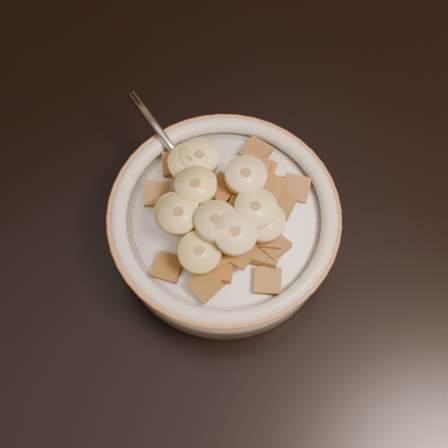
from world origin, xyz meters
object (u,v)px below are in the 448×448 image
chair (4,41)px  spoon (203,190)px  table (37,424)px  cereal_bowl (224,229)px

chair → spoon: chair is taller
table → cereal_bowl: 0.21m
spoon → cereal_bowl: bearing=90.0°
chair → cereal_bowl: 0.58m
chair → cereal_bowl: bearing=-57.6°
table → spoon: size_ratio=34.29×
table → cereal_bowl: size_ratio=8.23×
cereal_bowl → spoon: 0.04m
table → chair: chair is taller
cereal_bowl → chair: bearing=99.0°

